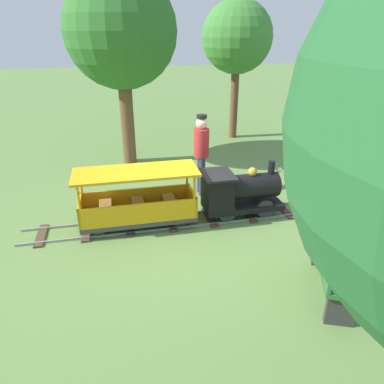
% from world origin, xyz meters
% --- Properties ---
extents(ground_plane, '(60.00, 60.00, 0.00)m').
position_xyz_m(ground_plane, '(0.00, 0.00, 0.00)').
color(ground_plane, '#608442').
extents(track, '(0.70, 5.70, 0.04)m').
position_xyz_m(track, '(0.00, 0.23, 0.02)').
color(track, gray).
rests_on(track, ground_plane).
extents(locomotive, '(0.66, 1.45, 0.96)m').
position_xyz_m(locomotive, '(0.00, 1.09, 0.48)').
color(locomotive, black).
rests_on(locomotive, ground_plane).
extents(passenger_car, '(0.76, 2.00, 0.97)m').
position_xyz_m(passenger_car, '(0.00, -0.67, 0.42)').
color(passenger_car, '#3F3F3F').
rests_on(passenger_car, ground_plane).
extents(conductor_person, '(0.30, 0.30, 1.62)m').
position_xyz_m(conductor_person, '(-1.09, 0.68, 0.96)').
color(conductor_person, '#282D47').
rests_on(conductor_person, ground_plane).
extents(park_bench, '(1.35, 0.87, 0.82)m').
position_xyz_m(park_bench, '(2.20, 1.53, 0.42)').
color(park_bench, '#2D6B33').
rests_on(park_bench, ground_plane).
extents(oak_tree_near, '(2.52, 2.52, 4.31)m').
position_xyz_m(oak_tree_near, '(-3.37, -0.62, 3.03)').
color(oak_tree_near, brown).
rests_on(oak_tree_near, ground_plane).
extents(oak_tree_distant, '(2.01, 2.01, 3.90)m').
position_xyz_m(oak_tree_distant, '(-5.02, 2.67, 2.87)').
color(oak_tree_distant, brown).
rests_on(oak_tree_distant, ground_plane).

